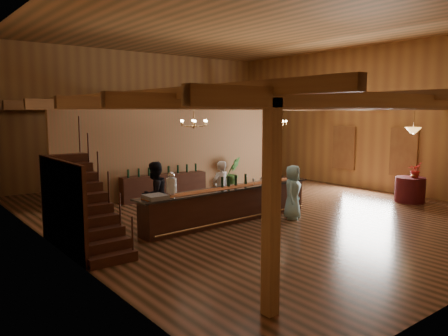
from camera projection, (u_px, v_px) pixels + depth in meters
floor at (251, 209)px, 13.57m from camera, size 14.00×14.00×0.00m
ceiling at (252, 27)px, 12.87m from camera, size 14.00×14.00×0.00m
wall_back at (143, 118)px, 18.68m from camera, size 12.00×0.10×5.50m
wall_left at (47, 123)px, 9.55m from camera, size 0.10×14.00×5.50m
wall_right at (367, 118)px, 16.89m from camera, size 0.10×14.00×5.50m
beam_grid at (241, 104)px, 13.55m from camera, size 11.90×13.90×0.39m
support_posts at (262, 159)px, 12.97m from camera, size 9.20×10.20×3.20m
partition_wall at (177, 152)px, 15.80m from camera, size 9.00×0.18×3.10m
window_right_front at (404, 152)px, 15.76m from camera, size 0.12×1.05×1.75m
window_right_back at (344, 148)px, 17.79m from camera, size 0.12×1.05×1.75m
staircase at (87, 204)px, 9.53m from camera, size 1.00×2.80×2.00m
backroom_boxes at (155, 174)px, 17.62m from camera, size 4.10×0.60×1.10m
tasting_bar at (230, 204)px, 11.97m from camera, size 5.70×0.96×0.96m
beverage_dispenser at (171, 184)px, 10.71m from camera, size 0.26×0.26×0.60m
glass_rack_tray at (155, 197)px, 10.34m from camera, size 0.50×0.50×0.10m
raffle_drum at (291, 173)px, 13.46m from camera, size 0.34×0.24×0.30m
bar_bottle_0 at (222, 182)px, 11.87m from camera, size 0.07×0.07×0.30m
bar_bottle_1 at (229, 181)px, 12.01m from camera, size 0.07×0.07×0.30m
bar_bottle_2 at (236, 181)px, 12.18m from camera, size 0.07×0.07×0.30m
bar_bottle_3 at (246, 179)px, 12.43m from camera, size 0.07×0.07×0.30m
backbar_shelf at (164, 187)px, 15.10m from camera, size 3.10×0.75×0.86m
round_table at (410, 190)px, 14.59m from camera, size 0.97×0.97×0.84m
chandelier_left at (194, 123)px, 12.20m from camera, size 0.80×0.80×0.66m
chandelier_right at (276, 123)px, 16.29m from camera, size 0.80×0.80×0.75m
pendant_lamp at (413, 130)px, 14.34m from camera, size 0.52×0.52×0.90m
bartender at (220, 188)px, 12.59m from camera, size 0.63×0.45×1.61m
staff_second at (155, 194)px, 11.39m from camera, size 1.01×0.89×1.72m
guest at (293, 192)px, 12.27m from camera, size 0.89×0.79×1.53m
floor_plant at (232, 173)px, 16.96m from camera, size 0.75×0.63×1.28m
table_flowers at (415, 170)px, 14.47m from camera, size 0.52×0.47×0.51m
table_vase at (414, 174)px, 14.42m from camera, size 0.17×0.17×0.28m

